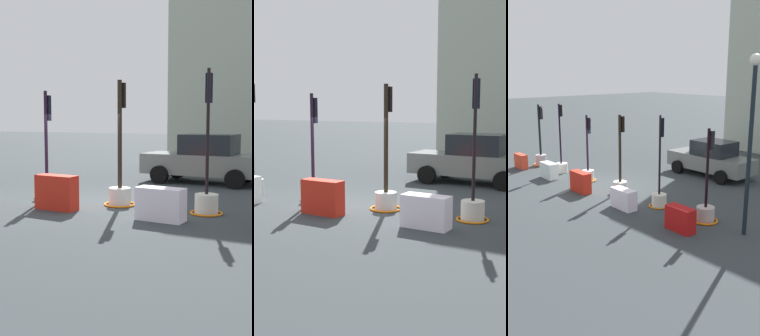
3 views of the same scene
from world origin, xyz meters
The scene contains 7 objects.
ground_plane centered at (0.00, 0.00, 0.00)m, with size 120.00×120.00×0.00m, color #32383B.
traffic_light_2 centered at (-1.27, 0.10, 0.57)m, with size 0.78×0.78×3.19m.
traffic_light_3 centered at (1.20, 0.09, 0.65)m, with size 0.88×0.88×3.41m.
traffic_light_4 centered at (3.65, 0.06, 0.55)m, with size 0.81×0.81×3.59m.
construction_barrier_2 centered at (0.00, -1.19, 0.45)m, with size 1.15×0.46×0.91m.
construction_barrier_3 centered at (2.92, -1.16, 0.39)m, with size 1.15×0.51×0.78m.
car_grey_saloon centered at (1.97, 5.40, 0.87)m, with size 4.53×2.14×1.82m.
Camera 2 is at (7.07, -10.86, 2.83)m, focal length 49.41 mm.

